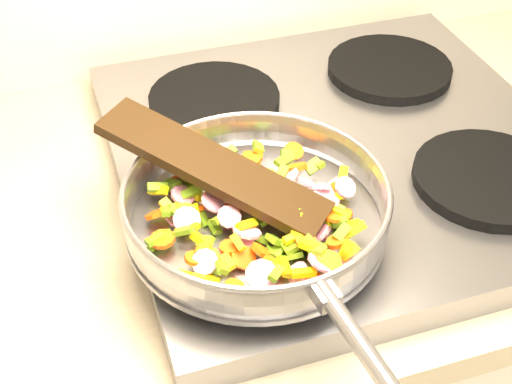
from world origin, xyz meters
name	(u,v)px	position (x,y,z in m)	size (l,w,h in m)	color
cooktop	(340,152)	(-0.70, 1.67, 0.92)	(0.60, 0.60, 0.04)	#939399
grate_fl	(279,225)	(-0.84, 1.52, 0.95)	(0.19, 0.19, 0.02)	black
grate_fr	(489,178)	(-0.56, 1.52, 0.95)	(0.19, 0.19, 0.02)	black
grate_bl	(214,99)	(-0.84, 1.81, 0.95)	(0.19, 0.19, 0.02)	black
grate_br	(389,68)	(-0.56, 1.81, 0.95)	(0.19, 0.19, 0.02)	black
saute_pan	(257,206)	(-0.87, 1.52, 0.99)	(0.34, 0.51, 0.06)	#9E9EA5
vegetable_heap	(261,215)	(-0.86, 1.52, 0.98)	(0.26, 0.26, 0.05)	#BF1249
wooden_spatula	(213,167)	(-0.90, 1.58, 1.01)	(0.28, 0.06, 0.01)	black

